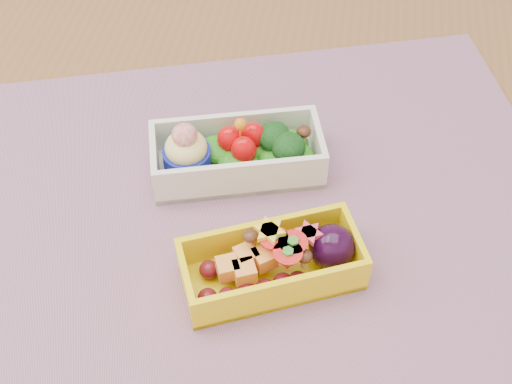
# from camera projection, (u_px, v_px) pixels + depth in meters

# --- Properties ---
(table) EXTENTS (1.20, 0.80, 0.75)m
(table) POSITION_uv_depth(u_px,v_px,m) (213.00, 247.00, 0.71)
(table) COLOR brown
(table) RESTS_ON ground
(placemat) EXTENTS (0.70, 0.61, 0.00)m
(placemat) POSITION_uv_depth(u_px,v_px,m) (247.00, 223.00, 0.60)
(placemat) COLOR #A06E89
(placemat) RESTS_ON table
(bento_white) EXTENTS (0.17, 0.11, 0.06)m
(bento_white) POSITION_uv_depth(u_px,v_px,m) (236.00, 154.00, 0.63)
(bento_white) COLOR silver
(bento_white) RESTS_ON placemat
(bento_yellow) EXTENTS (0.16, 0.12, 0.05)m
(bento_yellow) POSITION_uv_depth(u_px,v_px,m) (276.00, 262.00, 0.55)
(bento_yellow) COLOR yellow
(bento_yellow) RESTS_ON placemat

